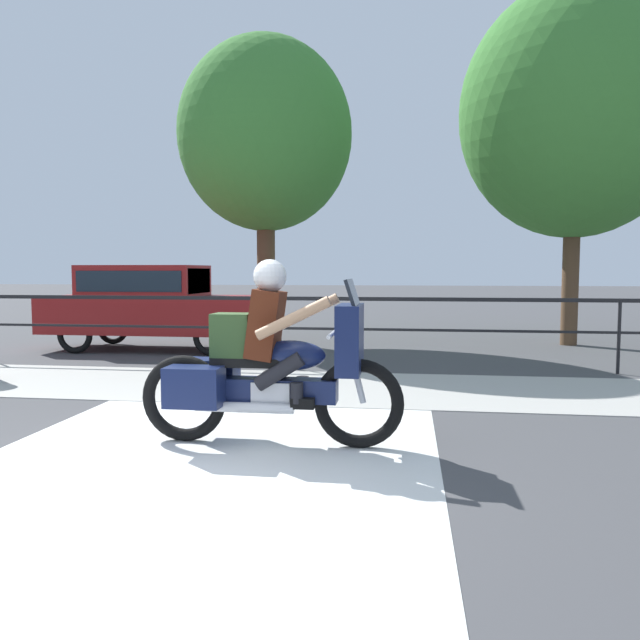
% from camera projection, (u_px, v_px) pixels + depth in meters
% --- Properties ---
extents(ground_plane, '(120.00, 120.00, 0.00)m').
position_uv_depth(ground_plane, '(151.00, 464.00, 4.94)').
color(ground_plane, '#424244').
extents(sidewalk_band, '(44.00, 2.40, 0.01)m').
position_uv_depth(sidewalk_band, '(255.00, 385.00, 8.30)').
color(sidewalk_band, '#A8A59E').
rests_on(sidewalk_band, ground).
extents(crosswalk_band, '(3.73, 6.00, 0.01)m').
position_uv_depth(crosswalk_band, '(192.00, 474.00, 4.69)').
color(crosswalk_band, silver).
rests_on(crosswalk_band, ground).
extents(fence_railing, '(36.00, 0.05, 1.12)m').
position_uv_depth(fence_railing, '(280.00, 311.00, 9.87)').
color(fence_railing, black).
rests_on(fence_railing, ground).
extents(motorcycle, '(2.34, 0.76, 1.63)m').
position_uv_depth(motorcycle, '(269.00, 364.00, 5.44)').
color(motorcycle, black).
rests_on(motorcycle, ground).
extents(parked_car, '(4.22, 1.62, 1.63)m').
position_uv_depth(parked_car, '(153.00, 302.00, 12.01)').
color(parked_car, maroon).
rests_on(parked_car, ground).
extents(tree_behind_sign, '(4.59, 4.59, 7.24)m').
position_uv_depth(tree_behind_sign, '(576.00, 112.00, 12.48)').
color(tree_behind_sign, brown).
rests_on(tree_behind_sign, ground).
extents(tree_behind_car, '(3.61, 3.61, 6.33)m').
position_uv_depth(tree_behind_car, '(265.00, 136.00, 12.93)').
color(tree_behind_car, brown).
rests_on(tree_behind_car, ground).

